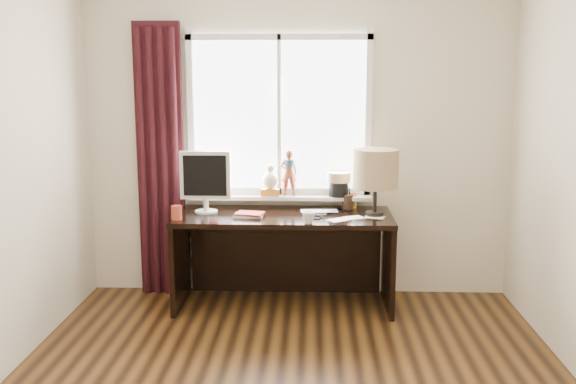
{
  "coord_description": "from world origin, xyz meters",
  "views": [
    {
      "loc": [
        0.13,
        -3.28,
        1.85
      ],
      "look_at": [
        -0.05,
        1.25,
        1.0
      ],
      "focal_mm": 40.0,
      "sensor_mm": 36.0,
      "label": 1
    }
  ],
  "objects_px": {
    "red_cup": "(177,213)",
    "laptop": "(320,212)",
    "monitor": "(205,178)",
    "table_lamp": "(376,169)",
    "desk": "(284,241)",
    "mug": "(308,217)"
  },
  "relations": [
    {
      "from": "red_cup",
      "to": "monitor",
      "type": "height_order",
      "value": "monitor"
    },
    {
      "from": "mug",
      "to": "laptop",
      "type": "bearing_deg",
      "value": 76.38
    },
    {
      "from": "monitor",
      "to": "table_lamp",
      "type": "xyz_separation_m",
      "value": [
        1.33,
        -0.06,
        0.09
      ]
    },
    {
      "from": "mug",
      "to": "monitor",
      "type": "height_order",
      "value": "monitor"
    },
    {
      "from": "mug",
      "to": "monitor",
      "type": "bearing_deg",
      "value": 157.14
    },
    {
      "from": "mug",
      "to": "red_cup",
      "type": "height_order",
      "value": "red_cup"
    },
    {
      "from": "monitor",
      "to": "table_lamp",
      "type": "distance_m",
      "value": 1.33
    },
    {
      "from": "red_cup",
      "to": "table_lamp",
      "type": "height_order",
      "value": "table_lamp"
    },
    {
      "from": "laptop",
      "to": "monitor",
      "type": "relative_size",
      "value": 0.6
    },
    {
      "from": "mug",
      "to": "desk",
      "type": "xyz_separation_m",
      "value": [
        -0.2,
        0.4,
        -0.29
      ]
    },
    {
      "from": "laptop",
      "to": "table_lamp",
      "type": "height_order",
      "value": "table_lamp"
    },
    {
      "from": "red_cup",
      "to": "laptop",
      "type": "bearing_deg",
      "value": 13.71
    },
    {
      "from": "mug",
      "to": "monitor",
      "type": "xyz_separation_m",
      "value": [
        -0.82,
        0.34,
        0.23
      ]
    },
    {
      "from": "desk",
      "to": "laptop",
      "type": "bearing_deg",
      "value": -8.9
    },
    {
      "from": "table_lamp",
      "to": "laptop",
      "type": "bearing_deg",
      "value": 170.94
    },
    {
      "from": "table_lamp",
      "to": "red_cup",
      "type": "bearing_deg",
      "value": -172.59
    },
    {
      "from": "desk",
      "to": "table_lamp",
      "type": "bearing_deg",
      "value": -9.0
    },
    {
      "from": "laptop",
      "to": "desk",
      "type": "xyz_separation_m",
      "value": [
        -0.28,
        0.04,
        -0.26
      ]
    },
    {
      "from": "table_lamp",
      "to": "monitor",
      "type": "bearing_deg",
      "value": 177.36
    },
    {
      "from": "laptop",
      "to": "monitor",
      "type": "height_order",
      "value": "monitor"
    },
    {
      "from": "desk",
      "to": "mug",
      "type": "bearing_deg",
      "value": -63.42
    },
    {
      "from": "desk",
      "to": "monitor",
      "type": "distance_m",
      "value": 0.81
    }
  ]
}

